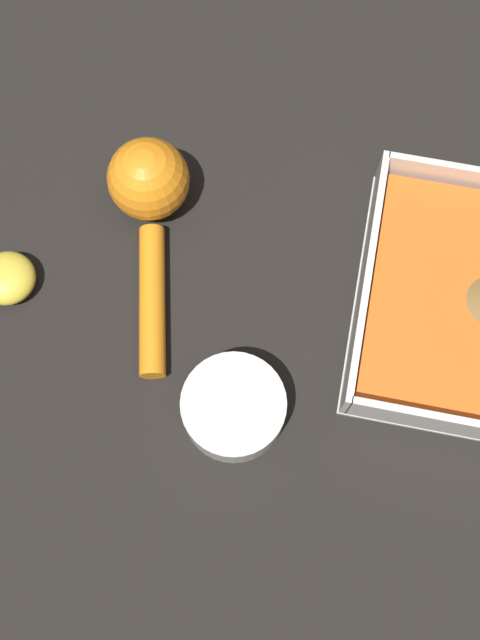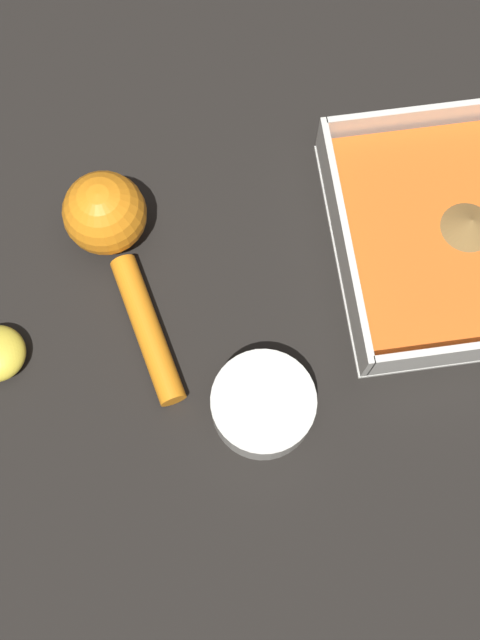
# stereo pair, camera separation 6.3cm
# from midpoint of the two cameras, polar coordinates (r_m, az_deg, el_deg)

# --- Properties ---
(ground_plane) EXTENTS (4.00, 4.00, 0.00)m
(ground_plane) POSITION_cam_midpoint_polar(r_m,az_deg,el_deg) (0.69, 20.30, -1.79)
(ground_plane) COLOR black
(spice_bowl) EXTENTS (0.09, 0.09, 0.04)m
(spice_bowl) POSITION_cam_midpoint_polar(r_m,az_deg,el_deg) (0.62, 2.41, -7.19)
(spice_bowl) COLOR silver
(spice_bowl) RESTS_ON ground_plane
(lemon_squeezer) EXTENTS (0.21, 0.09, 0.07)m
(lemon_squeezer) POSITION_cam_midpoint_polar(r_m,az_deg,el_deg) (0.67, -4.27, 8.89)
(lemon_squeezer) COLOR orange
(lemon_squeezer) RESTS_ON ground_plane
(lemon_half) EXTENTS (0.05, 0.05, 0.03)m
(lemon_half) POSITION_cam_midpoint_polar(r_m,az_deg,el_deg) (0.68, -14.84, 2.69)
(lemon_half) COLOR yellow
(lemon_half) RESTS_ON ground_plane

